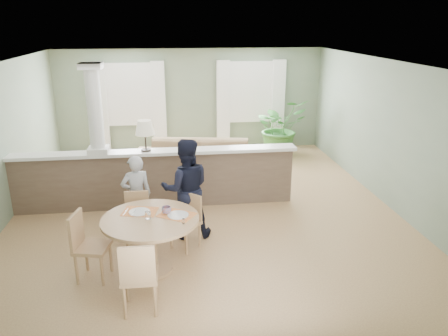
{
  "coord_description": "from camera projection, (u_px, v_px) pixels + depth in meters",
  "views": [
    {
      "loc": [
        -0.62,
        -7.61,
        3.39
      ],
      "look_at": [
        0.24,
        -1.0,
        1.12
      ],
      "focal_mm": 35.0,
      "sensor_mm": 36.0,
      "label": 1
    }
  ],
  "objects": [
    {
      "name": "houseplant",
      "position": [
        280.0,
        127.0,
        11.35
      ],
      "size": [
        1.66,
        1.55,
        1.49
      ],
      "primitive_type": "imported",
      "rotation": [
        0.0,
        0.0,
        0.35
      ],
      "color": "#30692A",
      "rests_on": "ground"
    },
    {
      "name": "room_shell",
      "position": [
        199.0,
        107.0,
        8.31
      ],
      "size": [
        7.02,
        8.02,
        2.71
      ],
      "color": "gray",
      "rests_on": "ground"
    },
    {
      "name": "sofa",
      "position": [
        198.0,
        161.0,
        9.67
      ],
      "size": [
        3.03,
        1.61,
        0.84
      ],
      "primitive_type": "imported",
      "rotation": [
        0.0,
        0.0,
        -0.17
      ],
      "color": "olive",
      "rests_on": "ground"
    },
    {
      "name": "dining_table",
      "position": [
        151.0,
        229.0,
        6.04
      ],
      "size": [
        1.35,
        1.35,
        0.92
      ],
      "rotation": [
        0.0,
        0.0,
        -0.22
      ],
      "color": "tan",
      "rests_on": "ground"
    },
    {
      "name": "pony_wall",
      "position": [
        151.0,
        171.0,
        8.15
      ],
      "size": [
        5.32,
        0.38,
        2.7
      ],
      "color": "brown",
      "rests_on": "ground"
    },
    {
      "name": "chair_far_boy",
      "position": [
        137.0,
        217.0,
        6.8
      ],
      "size": [
        0.39,
        0.39,
        0.87
      ],
      "rotation": [
        0.0,
        0.0,
        0.0
      ],
      "color": "tan",
      "rests_on": "ground"
    },
    {
      "name": "ground",
      "position": [
        205.0,
        208.0,
        8.31
      ],
      "size": [
        8.0,
        8.0,
        0.0
      ],
      "primitive_type": "plane",
      "color": "tan",
      "rests_on": "ground"
    },
    {
      "name": "child_person",
      "position": [
        137.0,
        195.0,
        7.11
      ],
      "size": [
        0.56,
        0.44,
        1.36
      ],
      "primitive_type": "imported",
      "rotation": [
        0.0,
        0.0,
        3.4
      ],
      "color": "#9FA0A4",
      "rests_on": "ground"
    },
    {
      "name": "chair_far_man",
      "position": [
        188.0,
        219.0,
        6.76
      ],
      "size": [
        0.54,
        0.54,
        0.85
      ],
      "rotation": [
        0.0,
        0.0,
        -0.77
      ],
      "color": "tan",
      "rests_on": "ground"
    },
    {
      "name": "chair_side",
      "position": [
        86.0,
        243.0,
        5.9
      ],
      "size": [
        0.52,
        0.52,
        0.96
      ],
      "rotation": [
        0.0,
        0.0,
        1.36
      ],
      "color": "tan",
      "rests_on": "ground"
    },
    {
      "name": "man_person",
      "position": [
        186.0,
        189.0,
        6.99
      ],
      "size": [
        0.82,
        0.64,
        1.65
      ],
      "primitive_type": "imported",
      "rotation": [
        0.0,
        0.0,
        3.17
      ],
      "color": "black",
      "rests_on": "ground"
    },
    {
      "name": "chair_near",
      "position": [
        139.0,
        274.0,
        5.16
      ],
      "size": [
        0.44,
        0.44,
        0.97
      ],
      "rotation": [
        0.0,
        0.0,
        3.14
      ],
      "color": "tan",
      "rests_on": "ground"
    }
  ]
}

